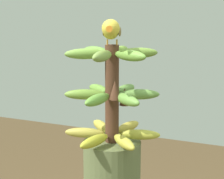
# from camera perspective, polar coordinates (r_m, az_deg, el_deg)

# --- Properties ---
(banana_bunch) EXTENTS (0.31, 0.32, 0.32)m
(banana_bunch) POSITION_cam_1_polar(r_m,az_deg,el_deg) (1.22, 0.05, -0.73)
(banana_bunch) COLOR #4C2D1E
(banana_bunch) RESTS_ON banana_tree
(perched_bird) EXTENTS (0.09, 0.20, 0.08)m
(perched_bird) POSITION_cam_1_polar(r_m,az_deg,el_deg) (1.17, -0.05, 8.93)
(perched_bird) COLOR #C68933
(perched_bird) RESTS_ON banana_bunch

